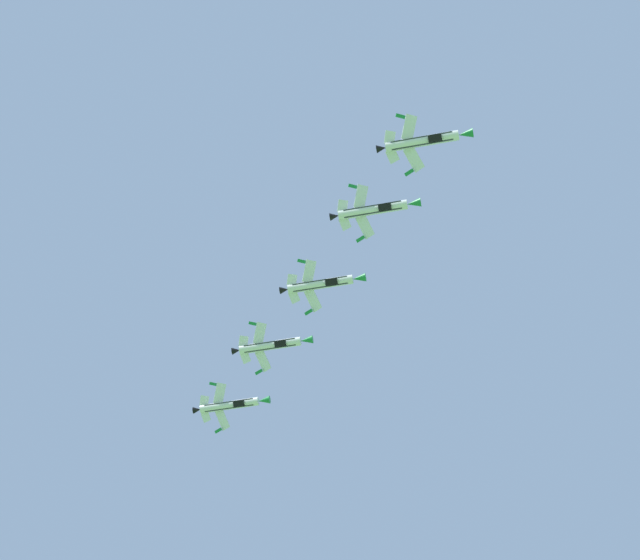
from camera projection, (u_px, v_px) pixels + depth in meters
name	position (u px, v px, depth m)	size (l,w,h in m)	color
fighter_jet_lead	(424.00, 141.00, 167.40)	(15.97, 8.05, 7.05)	silver
fighter_jet_left_wing	(374.00, 210.00, 176.84)	(15.97, 7.44, 7.64)	silver
fighter_jet_right_wing	(322.00, 284.00, 186.14)	(15.97, 7.58, 7.52)	silver
fighter_jet_left_outer	(272.00, 345.00, 197.01)	(15.97, 7.50, 7.59)	silver
fighter_jet_right_outer	(231.00, 405.00, 206.31)	(15.97, 7.17, 7.87)	silver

